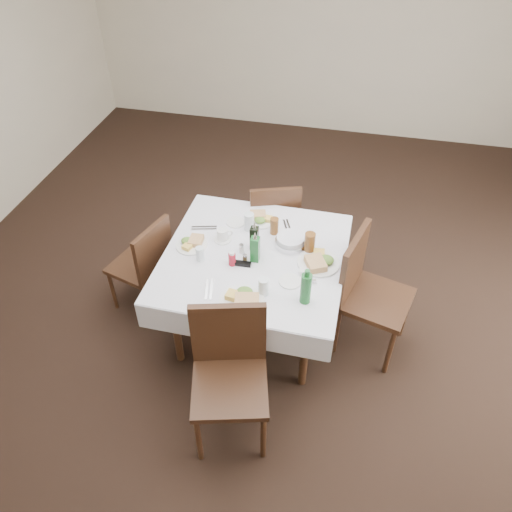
{
  "coord_description": "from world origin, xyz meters",
  "views": [
    {
      "loc": [
        0.55,
        -2.85,
        3.19
      ],
      "look_at": [
        -0.05,
        -0.19,
        0.8
      ],
      "focal_mm": 35.0,
      "sensor_mm": 36.0,
      "label": 1
    }
  ],
  "objects_px": {
    "dining_table": "(254,263)",
    "water_s": "(264,287)",
    "bread_basket": "(291,241)",
    "water_w": "(200,254)",
    "green_bottle": "(306,288)",
    "ketchup_bottle": "(232,259)",
    "chair_south": "(229,366)",
    "water_n": "(249,222)",
    "chair_east": "(365,287)",
    "water_e": "(308,242)",
    "coffee_mug": "(223,235)",
    "oil_cruet_green": "(255,248)",
    "oil_cruet_dark": "(254,237)",
    "chair_north": "(273,219)",
    "chair_west": "(146,262)"
  },
  "relations": [
    {
      "from": "water_w",
      "to": "bread_basket",
      "type": "distance_m",
      "value": 0.69
    },
    {
      "from": "chair_south",
      "to": "oil_cruet_green",
      "type": "height_order",
      "value": "oil_cruet_green"
    },
    {
      "from": "oil_cruet_green",
      "to": "ketchup_bottle",
      "type": "relative_size",
      "value": 2.26
    },
    {
      "from": "chair_north",
      "to": "water_s",
      "type": "distance_m",
      "value": 1.2
    },
    {
      "from": "water_n",
      "to": "oil_cruet_dark",
      "type": "xyz_separation_m",
      "value": [
        0.09,
        -0.22,
        0.03
      ]
    },
    {
      "from": "water_w",
      "to": "ketchup_bottle",
      "type": "height_order",
      "value": "ketchup_bottle"
    },
    {
      "from": "water_s",
      "to": "oil_cruet_green",
      "type": "xyz_separation_m",
      "value": [
        -0.13,
        0.32,
        0.05
      ]
    },
    {
      "from": "water_s",
      "to": "oil_cruet_green",
      "type": "relative_size",
      "value": 0.5
    },
    {
      "from": "water_w",
      "to": "chair_south",
      "type": "bearing_deg",
      "value": -60.88
    },
    {
      "from": "water_w",
      "to": "bread_basket",
      "type": "xyz_separation_m",
      "value": [
        0.61,
        0.31,
        -0.02
      ]
    },
    {
      "from": "water_n",
      "to": "dining_table",
      "type": "bearing_deg",
      "value": -69.95
    },
    {
      "from": "oil_cruet_dark",
      "to": "coffee_mug",
      "type": "relative_size",
      "value": 1.73
    },
    {
      "from": "water_w",
      "to": "green_bottle",
      "type": "distance_m",
      "value": 0.85
    },
    {
      "from": "ketchup_bottle",
      "to": "green_bottle",
      "type": "height_order",
      "value": "green_bottle"
    },
    {
      "from": "chair_west",
      "to": "green_bottle",
      "type": "xyz_separation_m",
      "value": [
        1.33,
        -0.4,
        0.38
      ]
    },
    {
      "from": "dining_table",
      "to": "ketchup_bottle",
      "type": "bearing_deg",
      "value": -135.19
    },
    {
      "from": "dining_table",
      "to": "water_s",
      "type": "bearing_deg",
      "value": -68.11
    },
    {
      "from": "oil_cruet_dark",
      "to": "ketchup_bottle",
      "type": "distance_m",
      "value": 0.25
    },
    {
      "from": "chair_south",
      "to": "water_s",
      "type": "relative_size",
      "value": 7.75
    },
    {
      "from": "dining_table",
      "to": "oil_cruet_green",
      "type": "relative_size",
      "value": 5.2
    },
    {
      "from": "oil_cruet_green",
      "to": "coffee_mug",
      "type": "bearing_deg",
      "value": 149.45
    },
    {
      "from": "chair_north",
      "to": "ketchup_bottle",
      "type": "xyz_separation_m",
      "value": [
        -0.13,
        -0.91,
        0.3
      ]
    },
    {
      "from": "dining_table",
      "to": "bread_basket",
      "type": "bearing_deg",
      "value": 36.42
    },
    {
      "from": "chair_east",
      "to": "water_w",
      "type": "bearing_deg",
      "value": -172.21
    },
    {
      "from": "bread_basket",
      "to": "green_bottle",
      "type": "height_order",
      "value": "green_bottle"
    },
    {
      "from": "chair_east",
      "to": "dining_table",
      "type": "bearing_deg",
      "value": -177.76
    },
    {
      "from": "chair_east",
      "to": "oil_cruet_green",
      "type": "height_order",
      "value": "oil_cruet_green"
    },
    {
      "from": "chair_east",
      "to": "water_e",
      "type": "bearing_deg",
      "value": 163.11
    },
    {
      "from": "water_n",
      "to": "green_bottle",
      "type": "height_order",
      "value": "green_bottle"
    },
    {
      "from": "chair_east",
      "to": "ketchup_bottle",
      "type": "xyz_separation_m",
      "value": [
        -0.97,
        -0.16,
        0.23
      ]
    },
    {
      "from": "water_w",
      "to": "ketchup_bottle",
      "type": "xyz_separation_m",
      "value": [
        0.24,
        0.0,
        -0.0
      ]
    },
    {
      "from": "chair_north",
      "to": "oil_cruet_dark",
      "type": "height_order",
      "value": "oil_cruet_dark"
    },
    {
      "from": "water_s",
      "to": "ketchup_bottle",
      "type": "xyz_separation_m",
      "value": [
        -0.28,
        0.24,
        -0.01
      ]
    },
    {
      "from": "chair_west",
      "to": "bread_basket",
      "type": "height_order",
      "value": "chair_west"
    },
    {
      "from": "dining_table",
      "to": "chair_west",
      "type": "bearing_deg",
      "value": 178.81
    },
    {
      "from": "chair_north",
      "to": "water_n",
      "type": "relative_size",
      "value": 6.26
    },
    {
      "from": "chair_south",
      "to": "ketchup_bottle",
      "type": "xyz_separation_m",
      "value": [
        -0.17,
        0.74,
        0.24
      ]
    },
    {
      "from": "water_s",
      "to": "water_e",
      "type": "relative_size",
      "value": 1.16
    },
    {
      "from": "water_w",
      "to": "oil_cruet_green",
      "type": "xyz_separation_m",
      "value": [
        0.39,
        0.08,
        0.06
      ]
    },
    {
      "from": "water_e",
      "to": "water_w",
      "type": "bearing_deg",
      "value": -157.71
    },
    {
      "from": "water_n",
      "to": "ketchup_bottle",
      "type": "bearing_deg",
      "value": -93.34
    },
    {
      "from": "ketchup_bottle",
      "to": "chair_south",
      "type": "bearing_deg",
      "value": -77.07
    },
    {
      "from": "coffee_mug",
      "to": "oil_cruet_green",
      "type": "bearing_deg",
      "value": -30.55
    },
    {
      "from": "water_e",
      "to": "bread_basket",
      "type": "relative_size",
      "value": 0.48
    },
    {
      "from": "dining_table",
      "to": "chair_east",
      "type": "height_order",
      "value": "chair_east"
    },
    {
      "from": "chair_north",
      "to": "ketchup_bottle",
      "type": "bearing_deg",
      "value": -98.0
    },
    {
      "from": "water_n",
      "to": "water_e",
      "type": "xyz_separation_m",
      "value": [
        0.48,
        -0.12,
        -0.02
      ]
    },
    {
      "from": "water_e",
      "to": "oil_cruet_dark",
      "type": "height_order",
      "value": "oil_cruet_dark"
    },
    {
      "from": "water_s",
      "to": "bread_basket",
      "type": "xyz_separation_m",
      "value": [
        0.09,
        0.55,
        -0.03
      ]
    },
    {
      "from": "chair_east",
      "to": "coffee_mug",
      "type": "bearing_deg",
      "value": 175.32
    }
  ]
}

